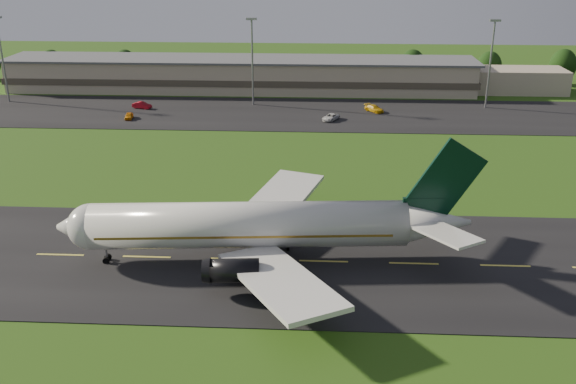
{
  "coord_description": "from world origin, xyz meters",
  "views": [
    {
      "loc": [
        21.35,
        -70.25,
        36.8
      ],
      "look_at": [
        17.2,
        8.0,
        6.0
      ],
      "focal_mm": 40.0,
      "sensor_mm": 36.0,
      "label": 1
    }
  ],
  "objects_px": {
    "airliner": "(256,226)",
    "service_vehicle_a": "(129,116)",
    "light_mast_centre": "(252,51)",
    "light_mast_east": "(491,53)",
    "service_vehicle_b": "(142,105)",
    "service_vehicle_c": "(331,117)",
    "service_vehicle_d": "(374,109)",
    "terminal": "(265,75)",
    "light_mast_west": "(1,49)"
  },
  "relations": [
    {
      "from": "light_mast_centre",
      "to": "service_vehicle_b",
      "type": "bearing_deg",
      "value": -168.35
    },
    {
      "from": "terminal",
      "to": "service_vehicle_c",
      "type": "bearing_deg",
      "value": -60.11
    },
    {
      "from": "terminal",
      "to": "service_vehicle_d",
      "type": "relative_size",
      "value": 28.23
    },
    {
      "from": "terminal",
      "to": "service_vehicle_c",
      "type": "relative_size",
      "value": 29.34
    },
    {
      "from": "light_mast_east",
      "to": "service_vehicle_a",
      "type": "xyz_separation_m",
      "value": [
        -81.02,
        -14.67,
        -11.97
      ]
    },
    {
      "from": "light_mast_west",
      "to": "service_vehicle_b",
      "type": "height_order",
      "value": "light_mast_west"
    },
    {
      "from": "service_vehicle_c",
      "to": "service_vehicle_b",
      "type": "bearing_deg",
      "value": -161.46
    },
    {
      "from": "light_mast_west",
      "to": "light_mast_centre",
      "type": "xyz_separation_m",
      "value": [
        60.0,
        0.0,
        0.0
      ]
    },
    {
      "from": "service_vehicle_a",
      "to": "service_vehicle_d",
      "type": "distance_m",
      "value": 55.3
    },
    {
      "from": "terminal",
      "to": "service_vehicle_b",
      "type": "relative_size",
      "value": 31.58
    },
    {
      "from": "airliner",
      "to": "terminal",
      "type": "xyz_separation_m",
      "value": [
        -7.36,
        96.11,
        -0.67
      ]
    },
    {
      "from": "light_mast_west",
      "to": "service_vehicle_b",
      "type": "bearing_deg",
      "value": -8.73
    },
    {
      "from": "light_mast_centre",
      "to": "service_vehicle_a",
      "type": "bearing_deg",
      "value": -150.58
    },
    {
      "from": "airliner",
      "to": "terminal",
      "type": "distance_m",
      "value": 96.4
    },
    {
      "from": "service_vehicle_c",
      "to": "service_vehicle_d",
      "type": "distance_m",
      "value": 12.86
    },
    {
      "from": "terminal",
      "to": "service_vehicle_a",
      "type": "relative_size",
      "value": 37.19
    },
    {
      "from": "airliner",
      "to": "light_mast_centre",
      "type": "relative_size",
      "value": 2.52
    },
    {
      "from": "service_vehicle_a",
      "to": "service_vehicle_c",
      "type": "relative_size",
      "value": 0.79
    },
    {
      "from": "light_mast_east",
      "to": "service_vehicle_d",
      "type": "relative_size",
      "value": 3.96
    },
    {
      "from": "light_mast_west",
      "to": "service_vehicle_a",
      "type": "xyz_separation_m",
      "value": [
        33.98,
        -14.67,
        -11.97
      ]
    },
    {
      "from": "service_vehicle_c",
      "to": "light_mast_west",
      "type": "bearing_deg",
      "value": -160.66
    },
    {
      "from": "light_mast_east",
      "to": "service_vehicle_c",
      "type": "xyz_separation_m",
      "value": [
        -36.54,
        -13.48,
        -11.95
      ]
    },
    {
      "from": "terminal",
      "to": "service_vehicle_a",
      "type": "xyz_separation_m",
      "value": [
        -27.42,
        -30.86,
        -3.23
      ]
    },
    {
      "from": "service_vehicle_a",
      "to": "service_vehicle_d",
      "type": "xyz_separation_m",
      "value": [
        54.53,
        9.2,
        0.08
      ]
    },
    {
      "from": "terminal",
      "to": "light_mast_east",
      "type": "relative_size",
      "value": 7.13
    },
    {
      "from": "service_vehicle_a",
      "to": "service_vehicle_d",
      "type": "relative_size",
      "value": 0.76
    },
    {
      "from": "light_mast_centre",
      "to": "service_vehicle_b",
      "type": "relative_size",
      "value": 4.43
    },
    {
      "from": "light_mast_centre",
      "to": "light_mast_east",
      "type": "distance_m",
      "value": 55.0
    },
    {
      "from": "airliner",
      "to": "light_mast_east",
      "type": "height_order",
      "value": "light_mast_east"
    },
    {
      "from": "terminal",
      "to": "airliner",
      "type": "bearing_deg",
      "value": -85.62
    },
    {
      "from": "service_vehicle_b",
      "to": "light_mast_centre",
      "type": "bearing_deg",
      "value": -61.61
    },
    {
      "from": "service_vehicle_b",
      "to": "service_vehicle_d",
      "type": "relative_size",
      "value": 0.89
    },
    {
      "from": "light_mast_east",
      "to": "service_vehicle_c",
      "type": "height_order",
      "value": "light_mast_east"
    },
    {
      "from": "service_vehicle_b",
      "to": "service_vehicle_c",
      "type": "height_order",
      "value": "service_vehicle_b"
    },
    {
      "from": "light_mast_east",
      "to": "service_vehicle_d",
      "type": "bearing_deg",
      "value": -168.33
    },
    {
      "from": "service_vehicle_c",
      "to": "terminal",
      "type": "bearing_deg",
      "value": 148.98
    },
    {
      "from": "airliner",
      "to": "service_vehicle_b",
      "type": "height_order",
      "value": "airliner"
    },
    {
      "from": "light_mast_centre",
      "to": "light_mast_east",
      "type": "xyz_separation_m",
      "value": [
        55.0,
        0.0,
        0.0
      ]
    },
    {
      "from": "service_vehicle_a",
      "to": "light_mast_east",
      "type": "bearing_deg",
      "value": 3.13
    },
    {
      "from": "service_vehicle_d",
      "to": "service_vehicle_a",
      "type": "bearing_deg",
      "value": 151.13
    },
    {
      "from": "service_vehicle_b",
      "to": "light_mast_east",
      "type": "bearing_deg",
      "value": -69.51
    },
    {
      "from": "light_mast_east",
      "to": "light_mast_west",
      "type": "bearing_deg",
      "value": 180.0
    },
    {
      "from": "light_mast_west",
      "to": "service_vehicle_c",
      "type": "xyz_separation_m",
      "value": [
        78.46,
        -13.48,
        -11.95
      ]
    },
    {
      "from": "light_mast_east",
      "to": "airliner",
      "type": "bearing_deg",
      "value": -120.05
    },
    {
      "from": "light_mast_centre",
      "to": "light_mast_east",
      "type": "relative_size",
      "value": 1.0
    },
    {
      "from": "service_vehicle_d",
      "to": "terminal",
      "type": "bearing_deg",
      "value": 102.93
    },
    {
      "from": "service_vehicle_b",
      "to": "service_vehicle_d",
      "type": "xyz_separation_m",
      "value": [
        54.12,
        -0.19,
        -0.01
      ]
    },
    {
      "from": "service_vehicle_c",
      "to": "service_vehicle_d",
      "type": "relative_size",
      "value": 0.96
    },
    {
      "from": "airliner",
      "to": "service_vehicle_a",
      "type": "xyz_separation_m",
      "value": [
        -34.78,
        65.26,
        -3.9
      ]
    },
    {
      "from": "light_mast_east",
      "to": "service_vehicle_b",
      "type": "xyz_separation_m",
      "value": [
        -80.61,
        -5.28,
        -11.88
      ]
    }
  ]
}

